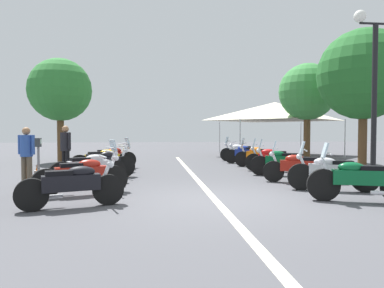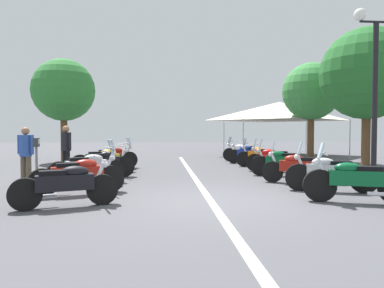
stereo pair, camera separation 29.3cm
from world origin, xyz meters
name	(u,v)px [view 1 (the left image)]	position (x,y,z in m)	size (l,w,h in m)	color
ground_plane	(216,200)	(0.00, 0.00, 0.00)	(80.00, 80.00, 0.00)	#4C4C51
lane_centre_stripe	(195,177)	(3.79, 0.00, 0.00)	(17.12, 0.16, 0.01)	beige
motorcycle_left_row_0	(72,185)	(-0.42, 2.83, 0.45)	(0.87, 1.93, 0.98)	black
motorcycle_left_row_1	(82,175)	(0.97, 2.92, 0.46)	(1.00, 2.04, 1.00)	black
motorcycle_left_row_2	(90,168)	(2.45, 3.02, 0.48)	(1.11, 1.94, 1.23)	black
motorcycle_left_row_3	(103,163)	(3.80, 2.86, 0.47)	(1.01, 1.97, 1.02)	black
motorcycle_left_row_4	(103,160)	(5.11, 3.04, 0.47)	(0.98, 2.08, 1.02)	black
motorcycle_left_row_5	(111,157)	(6.57, 2.94, 0.47)	(1.01, 1.96, 1.22)	black
motorcycle_right_row_0	(359,179)	(-0.49, -2.89, 0.48)	(0.92, 2.04, 1.22)	black
motorcycle_right_row_1	(331,172)	(0.85, -3.00, 0.47)	(0.95, 2.05, 1.22)	black
motorcycle_right_row_2	(300,167)	(2.30, -2.82, 0.46)	(0.96, 2.07, 1.19)	black
motorcycle_right_row_3	(281,161)	(3.85, -2.85, 0.47)	(0.90, 2.03, 1.21)	black
motorcycle_right_row_4	(272,159)	(5.13, -2.98, 0.47)	(0.92, 1.96, 1.21)	black
motorcycle_right_row_5	(259,156)	(6.70, -2.98, 0.46)	(1.02, 1.96, 1.20)	black
motorcycle_right_row_6	(247,154)	(8.18, -2.86, 0.46)	(1.05, 1.93, 1.00)	black
motorcycle_right_row_7	(240,152)	(9.52, -2.89, 0.47)	(1.04, 1.92, 1.21)	black
street_lamp_twin_globe	(375,66)	(1.71, -4.64, 3.22)	(0.32, 1.22, 4.68)	black
parking_meter	(38,154)	(1.84, 4.15, 0.90)	(0.19, 0.14, 1.29)	slate
traffic_cone_0	(38,173)	(2.84, 4.49, 0.29)	(0.36, 0.36, 0.61)	orange
bystander_1	(66,146)	(4.68, 4.17, 0.96)	(0.39, 0.41, 1.64)	black
bystander_2	(26,151)	(2.66, 4.71, 0.91)	(0.32, 0.50, 1.57)	brown
roadside_tree_0	(364,75)	(5.49, -6.67, 3.61)	(3.44, 3.44, 5.34)	brown
roadside_tree_1	(307,92)	(9.35, -6.17, 3.36)	(2.76, 2.76, 4.76)	brown
roadside_tree_2	(60,90)	(10.36, 5.76, 3.43)	(2.99, 2.99, 4.94)	brown
event_tent	(275,111)	(13.38, -5.97, 2.65)	(6.33, 6.33, 3.20)	beige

